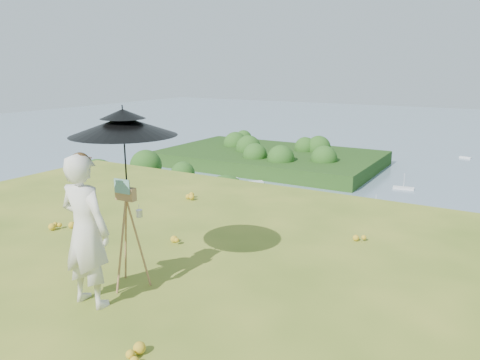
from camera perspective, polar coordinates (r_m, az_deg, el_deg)
The scene contains 11 objects.
ground at distance 5.84m, azimuth -20.46°, elevation -16.38°, with size 14.00×14.00×0.00m, color #536F1F.
shoreline_tier at distance 87.30m, azimuth 25.12°, elevation -14.12°, with size 170.00×28.00×8.00m, color #6C6257.
peninsula at distance 179.60m, azimuth 3.72°, elevation 3.46°, with size 90.00×60.00×12.00m, color #16350E, non-canonical shape.
slope_trees at distance 42.25m, azimuth 22.40°, elevation -12.39°, with size 110.00×50.00×6.00m, color #285318, non-canonical shape.
harbor_town at distance 84.61m, azimuth 25.57°, elevation -10.19°, with size 110.00×22.00×5.00m, color silver, non-canonical shape.
moored_boats at distance 168.90m, azimuth 23.97°, elevation 0.02°, with size 140.00×140.00×0.70m, color white, non-canonical shape.
wildflowers at distance 5.95m, azimuth -18.60°, elevation -14.98°, with size 10.00×10.50×0.12m, color gold, non-canonical shape.
painter at distance 5.88m, azimuth -18.31°, elevation -5.91°, with size 0.69×0.45×1.88m, color silver.
field_easel at distance 6.28m, azimuth -13.49°, elevation -6.33°, with size 0.56×0.56×1.47m, color #8C5D3A, non-canonical shape.
sun_umbrella at distance 6.03m, azimuth -13.86°, elevation 3.30°, with size 1.33×1.33×1.17m, color black, non-canonical shape.
painter_cap at distance 5.66m, azimuth -18.97°, elevation 2.58°, with size 0.21×0.26×0.10m, color #BC676C, non-canonical shape.
Camera 1 is at (4.07, -3.08, 2.85)m, focal length 35.00 mm.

